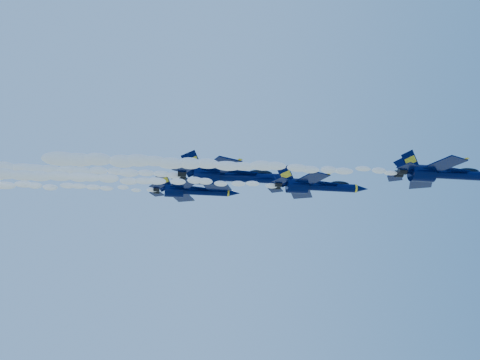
{
  "coord_description": "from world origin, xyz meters",
  "views": [
    {
      "loc": [
        -16.48,
        -79.53,
        124.05
      ],
      "look_at": [
        -5.39,
        -1.36,
        153.9
      ],
      "focal_mm": 40.0,
      "sensor_mm": 36.0,
      "label": 1
    }
  ],
  "objects": [
    {
      "name": "smoke_trail_jet_second",
      "position": [
        -24.37,
        -5.01,
        151.67
      ],
      "size": [
        47.64,
        1.9,
        1.71
      ],
      "primitive_type": "ellipsoid",
      "color": "white"
    },
    {
      "name": "jet_third",
      "position": [
        -6.56,
        2.18,
        155.87
      ],
      "size": [
        19.87,
        16.3,
        7.38
      ],
      "color": "black"
    },
    {
      "name": "jet_second",
      "position": [
        5.82,
        -5.01,
        152.12
      ],
      "size": [
        14.89,
        12.22,
        5.54
      ],
      "color": "black"
    },
    {
      "name": "smoke_trail_jet_third",
      "position": [
        -38.87,
        2.18,
        155.38
      ],
      "size": [
        47.64,
        2.53,
        2.28
      ],
      "primitive_type": "ellipsoid",
      "color": "white"
    },
    {
      "name": "jet_lead",
      "position": [
        22.43,
        -12.83,
        152.05
      ],
      "size": [
        15.97,
        13.1,
        5.93
      ],
      "color": "black"
    },
    {
      "name": "jet_fourth",
      "position": [
        -12.46,
        10.24,
        155.81
      ],
      "size": [
        15.45,
        12.68,
        5.74
      ],
      "color": "black"
    },
    {
      "name": "smoke_trail_jet_lead",
      "position": [
        -8.21,
        -12.83,
        151.6
      ],
      "size": [
        47.64,
        2.03,
        1.83
      ],
      "primitive_type": "ellipsoid",
      "color": "white"
    },
    {
      "name": "smoke_trail_jet_fourth",
      "position": [
        -42.88,
        10.24,
        155.36
      ],
      "size": [
        47.64,
        1.97,
        1.77
      ],
      "primitive_type": "ellipsoid",
      "color": "white"
    }
  ]
}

